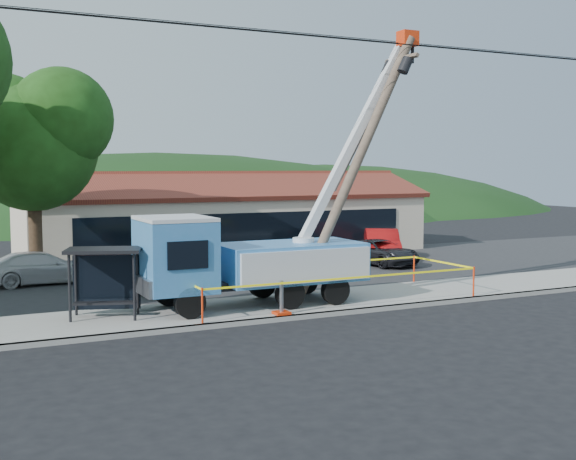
% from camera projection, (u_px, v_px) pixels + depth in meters
% --- Properties ---
extents(ground, '(120.00, 120.00, 0.00)m').
position_uv_depth(ground, '(339.00, 332.00, 21.49)').
color(ground, black).
rests_on(ground, ground).
extents(curb, '(60.00, 0.25, 0.15)m').
position_uv_depth(curb, '(307.00, 316.00, 23.36)').
color(curb, gray).
rests_on(curb, ground).
extents(sidewalk, '(60.00, 4.00, 0.15)m').
position_uv_depth(sidewalk, '(281.00, 306.00, 25.06)').
color(sidewalk, gray).
rests_on(sidewalk, ground).
extents(parking_lot, '(60.00, 12.00, 0.10)m').
position_uv_depth(parking_lot, '(204.00, 276.00, 32.22)').
color(parking_lot, '#28282B').
rests_on(parking_lot, ground).
extents(strip_mall, '(22.50, 8.53, 4.67)m').
position_uv_depth(strip_mall, '(223.00, 220.00, 40.95)').
color(strip_mall, beige).
rests_on(strip_mall, ground).
extents(tree_lot, '(6.30, 5.60, 8.94)m').
position_uv_depth(tree_lot, '(32.00, 135.00, 29.51)').
color(tree_lot, '#332316').
rests_on(tree_lot, ground).
extents(hill_center, '(89.60, 64.00, 32.00)m').
position_uv_depth(hill_center, '(157.00, 214.00, 75.07)').
color(hill_center, '#163513').
rests_on(hill_center, ground).
extents(hill_east, '(72.80, 52.00, 26.00)m').
position_uv_depth(hill_east, '(324.00, 209.00, 83.85)').
color(hill_east, '#163513').
rests_on(hill_east, ground).
extents(utility_truck, '(10.45, 4.21, 9.71)m').
position_uv_depth(utility_truck, '(247.00, 257.00, 24.56)').
color(utility_truck, black).
rests_on(utility_truck, ground).
extents(leaning_pole, '(4.97, 1.95, 9.60)m').
position_uv_depth(leaning_pole, '(361.00, 154.00, 25.78)').
color(leaning_pole, brown).
rests_on(leaning_pole, ground).
extents(bus_shelter, '(2.64, 2.10, 2.22)m').
position_uv_depth(bus_shelter, '(105.00, 267.00, 22.77)').
color(bus_shelter, black).
rests_on(bus_shelter, ground).
extents(caution_tape, '(10.58, 3.74, 1.08)m').
position_uv_depth(caution_tape, '(324.00, 278.00, 25.82)').
color(caution_tape, red).
rests_on(caution_tape, ground).
extents(car_silver, '(1.73, 4.13, 1.40)m').
position_uv_depth(car_silver, '(152.00, 291.00, 28.47)').
color(car_silver, silver).
rests_on(car_silver, ground).
extents(car_red, '(3.78, 4.99, 1.58)m').
position_uv_depth(car_red, '(382.00, 261.00, 37.51)').
color(car_red, '#A71011').
rests_on(car_red, ground).
extents(car_white, '(4.71, 2.14, 1.34)m').
position_uv_depth(car_white, '(42.00, 286.00, 29.68)').
color(car_white, silver).
rests_on(car_white, ground).
extents(car_dark, '(2.67, 4.69, 1.23)m').
position_uv_depth(car_dark, '(380.00, 267.00, 35.52)').
color(car_dark, black).
rests_on(car_dark, ground).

